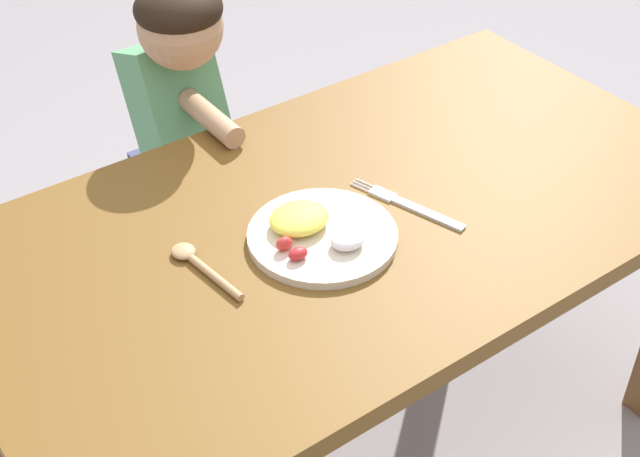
{
  "coord_description": "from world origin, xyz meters",
  "views": [
    {
      "loc": [
        -0.8,
        -1.01,
        1.66
      ],
      "look_at": [
        -0.1,
        -0.03,
        0.7
      ],
      "focal_mm": 50.0,
      "sensor_mm": 36.0,
      "label": 1
    }
  ],
  "objects_px": {
    "plate": "(318,233)",
    "spoon": "(199,264)",
    "person": "(182,151)",
    "fork": "(410,206)"
  },
  "relations": [
    {
      "from": "plate",
      "to": "person",
      "type": "bearing_deg",
      "value": 86.63
    },
    {
      "from": "plate",
      "to": "spoon",
      "type": "xyz_separation_m",
      "value": [
        -0.2,
        0.06,
        -0.01
      ]
    },
    {
      "from": "spoon",
      "to": "person",
      "type": "height_order",
      "value": "person"
    },
    {
      "from": "plate",
      "to": "person",
      "type": "height_order",
      "value": "person"
    },
    {
      "from": "fork",
      "to": "person",
      "type": "xyz_separation_m",
      "value": [
        -0.16,
        0.6,
        -0.14
      ]
    },
    {
      "from": "plate",
      "to": "fork",
      "type": "height_order",
      "value": "plate"
    },
    {
      "from": "person",
      "to": "fork",
      "type": "bearing_deg",
      "value": 104.59
    },
    {
      "from": "fork",
      "to": "spoon",
      "type": "relative_size",
      "value": 1.29
    },
    {
      "from": "plate",
      "to": "spoon",
      "type": "relative_size",
      "value": 1.44
    },
    {
      "from": "person",
      "to": "plate",
      "type": "bearing_deg",
      "value": 86.63
    }
  ]
}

